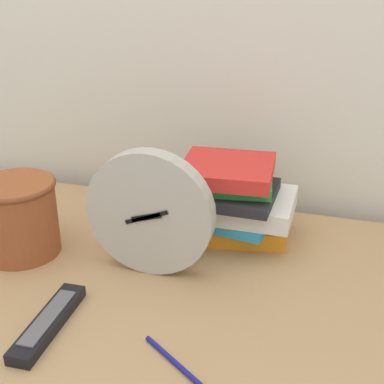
{
  "coord_description": "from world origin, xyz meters",
  "views": [
    {
      "loc": [
        0.37,
        -0.48,
        1.3
      ],
      "look_at": [
        0.1,
        0.44,
        0.86
      ],
      "focal_mm": 50.0,
      "sensor_mm": 36.0,
      "label": 1
    }
  ],
  "objects_px": {
    "tv_remote": "(49,322)",
    "pen": "(177,364)",
    "book_stack": "(230,200)",
    "basket": "(18,215)",
    "desk_clock": "(150,213)"
  },
  "relations": [
    {
      "from": "tv_remote",
      "to": "pen",
      "type": "relative_size",
      "value": 1.51
    },
    {
      "from": "book_stack",
      "to": "tv_remote",
      "type": "height_order",
      "value": "book_stack"
    },
    {
      "from": "basket",
      "to": "pen",
      "type": "bearing_deg",
      "value": -29.37
    },
    {
      "from": "basket",
      "to": "pen",
      "type": "relative_size",
      "value": 1.26
    },
    {
      "from": "desk_clock",
      "to": "pen",
      "type": "height_order",
      "value": "desk_clock"
    },
    {
      "from": "desk_clock",
      "to": "tv_remote",
      "type": "bearing_deg",
      "value": -115.58
    },
    {
      "from": "tv_remote",
      "to": "desk_clock",
      "type": "bearing_deg",
      "value": 64.42
    },
    {
      "from": "basket",
      "to": "pen",
      "type": "xyz_separation_m",
      "value": [
        0.41,
        -0.23,
        -0.08
      ]
    },
    {
      "from": "book_stack",
      "to": "pen",
      "type": "bearing_deg",
      "value": -88.19
    },
    {
      "from": "desk_clock",
      "to": "basket",
      "type": "bearing_deg",
      "value": -178.11
    },
    {
      "from": "desk_clock",
      "to": "basket",
      "type": "xyz_separation_m",
      "value": [
        -0.28,
        -0.01,
        -0.04
      ]
    },
    {
      "from": "book_stack",
      "to": "tv_remote",
      "type": "bearing_deg",
      "value": -119.47
    },
    {
      "from": "book_stack",
      "to": "basket",
      "type": "xyz_separation_m",
      "value": [
        -0.4,
        -0.18,
        -0.0
      ]
    },
    {
      "from": "pen",
      "to": "desk_clock",
      "type": "bearing_deg",
      "value": 118.3
    },
    {
      "from": "basket",
      "to": "tv_remote",
      "type": "relative_size",
      "value": 0.83
    }
  ]
}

